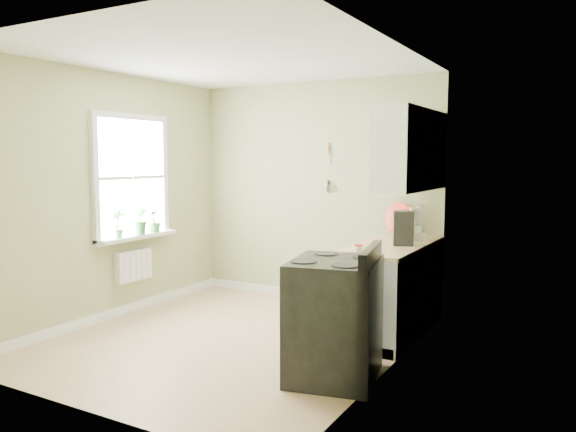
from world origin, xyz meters
The scene contains 21 objects.
floor centered at (0.00, 0.00, -0.01)m, with size 3.20×3.60×0.02m, color tan.
ceiling centered at (0.00, 0.00, 2.71)m, with size 3.20×3.60×0.02m, color white.
wall_back centered at (0.00, 1.81, 1.35)m, with size 3.20×0.02×2.70m, color tan.
wall_left centered at (-1.61, 0.00, 1.35)m, with size 0.02×3.60×2.70m, color tan.
wall_right centered at (1.61, 0.00, 1.35)m, with size 0.02×3.60×2.70m, color tan.
base_cabinets centered at (1.30, 1.00, 0.43)m, with size 0.60×1.60×0.87m, color white.
countertop centered at (1.29, 1.00, 0.89)m, with size 0.64×1.60×0.04m, color #E0B889.
upper_cabinets centered at (1.43, 1.10, 1.85)m, with size 0.35×1.40×0.80m, color white.
window centered at (-1.58, 0.30, 1.55)m, with size 0.06×1.14×1.44m.
window_sill centered at (-1.51, 0.30, 0.88)m, with size 0.18×1.14×0.04m, color white.
radiator centered at (-1.54, 0.25, 0.55)m, with size 0.12×0.50×0.35m, color white.
wall_utensils centered at (0.20, 1.78, 1.56)m, with size 0.02×0.14×0.58m.
stove centered at (1.28, -0.38, 0.49)m, with size 0.84×0.91×1.09m.
stand_mixer centered at (1.40, 1.43, 1.07)m, with size 0.28×0.34×0.37m.
kettle centered at (1.15, 1.72, 0.99)m, with size 0.17×0.10×0.17m.
coffee_maker centered at (1.39, 0.99, 1.07)m, with size 0.26×0.27×0.34m.
red_tray centered at (1.11, 1.72, 1.09)m, with size 0.36×0.36×0.02m, color red.
jar centered at (1.20, 0.30, 0.95)m, with size 0.07×0.07×0.08m.
plant_a centered at (-1.50, 0.00, 1.06)m, with size 0.17×0.11×0.32m, color #357E36.
plant_b centered at (-1.50, 0.34, 1.07)m, with size 0.19×0.15×0.34m, color #357E36.
plant_c centered at (-1.50, 0.57, 1.03)m, with size 0.15×0.15×0.27m, color #357E36.
Camera 1 is at (3.10, -4.40, 1.77)m, focal length 35.00 mm.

